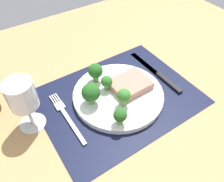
% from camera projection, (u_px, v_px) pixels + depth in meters
% --- Properties ---
extents(ground_plane, '(1.40, 1.10, 0.03)m').
position_uv_depth(ground_plane, '(118.00, 101.00, 0.65)').
color(ground_plane, tan).
extents(placemat, '(0.43, 0.33, 0.00)m').
position_uv_depth(placemat, '(118.00, 97.00, 0.64)').
color(placemat, black).
rests_on(placemat, ground_plane).
extents(plate, '(0.25, 0.25, 0.02)m').
position_uv_depth(plate, '(118.00, 95.00, 0.64)').
color(plate, white).
rests_on(plate, placemat).
extents(steak, '(0.11, 0.09, 0.02)m').
position_uv_depth(steak, '(130.00, 84.00, 0.64)').
color(steak, tan).
rests_on(steak, plate).
extents(broccoli_near_steak, '(0.03, 0.03, 0.05)m').
position_uv_depth(broccoli_near_steak, '(120.00, 116.00, 0.54)').
color(broccoli_near_steak, '#6B994C').
rests_on(broccoli_near_steak, plate).
extents(broccoli_near_fork, '(0.05, 0.05, 0.06)m').
position_uv_depth(broccoli_near_fork, '(91.00, 93.00, 0.58)').
color(broccoli_near_fork, '#6B994C').
rests_on(broccoli_near_fork, plate).
extents(broccoli_center, '(0.04, 0.04, 0.06)m').
position_uv_depth(broccoli_center, '(95.00, 71.00, 0.64)').
color(broccoli_center, '#5B8942').
rests_on(broccoli_center, plate).
extents(broccoli_front_edge, '(0.03, 0.03, 0.05)m').
position_uv_depth(broccoli_front_edge, '(107.00, 82.00, 0.62)').
color(broccoli_front_edge, '#6B994C').
rests_on(broccoli_front_edge, plate).
extents(broccoli_back_left, '(0.04, 0.04, 0.05)m').
position_uv_depth(broccoli_back_left, '(124.00, 96.00, 0.57)').
color(broccoli_back_left, '#6B994C').
rests_on(broccoli_back_left, plate).
extents(fork, '(0.02, 0.19, 0.01)m').
position_uv_depth(fork, '(67.00, 117.00, 0.59)').
color(fork, silver).
rests_on(fork, placemat).
extents(knife, '(0.02, 0.23, 0.01)m').
position_uv_depth(knife, '(159.00, 74.00, 0.70)').
color(knife, black).
rests_on(knife, placemat).
extents(wine_glass, '(0.07, 0.07, 0.14)m').
position_uv_depth(wine_glass, '(22.00, 98.00, 0.51)').
color(wine_glass, silver).
rests_on(wine_glass, ground_plane).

